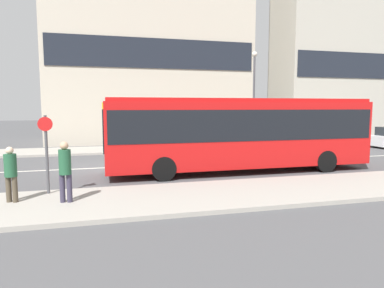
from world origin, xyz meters
name	(u,v)px	position (x,y,z in m)	size (l,w,h in m)	color
ground_plane	(109,168)	(0.00, 0.00, 0.00)	(120.00, 120.00, 0.00)	#4F4F51
sidewalk_near	(112,202)	(0.00, -6.25, 0.07)	(44.00, 3.50, 0.13)	#A39E93
sidewalk_far	(107,150)	(0.00, 6.25, 0.07)	(44.00, 3.50, 0.13)	#A39E93
lane_centerline	(109,168)	(0.00, 0.00, 0.00)	(41.80, 0.16, 0.01)	silver
apartment_block_right_tower	(345,11)	(21.91, 11.87, 11.73)	(13.04, 4.82, 23.47)	#B7B2A3
city_bus	(239,130)	(5.63, -2.34, 1.86)	(11.69, 2.61, 3.22)	red
parked_car_0	(334,140)	(14.83, 3.29, 0.65)	(4.05, 1.77, 1.38)	silver
pedestrian_near_stop	(11,171)	(-2.80, -5.76, 1.04)	(0.34, 0.34, 1.61)	#4C4233
pedestrian_down_pavement	(65,168)	(-1.29, -6.17, 1.14)	(0.35, 0.34, 1.76)	#383347
bus_stop_sign	(46,148)	(-1.94, -4.99, 1.59)	(0.44, 0.12, 2.48)	#4C4C51
street_lamp	(254,89)	(9.64, 4.93, 4.06)	(0.36, 0.36, 6.37)	#4C4C51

